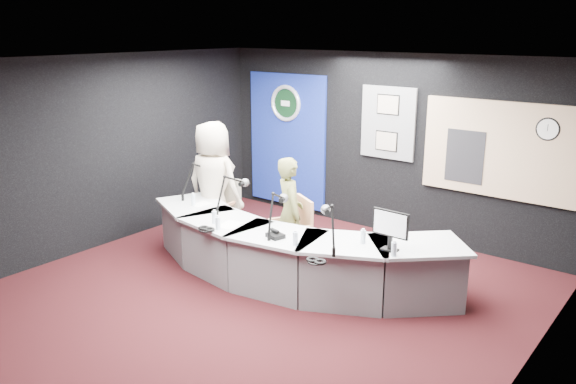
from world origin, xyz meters
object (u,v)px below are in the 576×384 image
Objects in this scene: person_man at (213,184)px; person_woman at (290,214)px; armchair_left at (214,212)px; armchair_right at (290,234)px; broadcast_desk at (285,253)px.

person_man reaches higher than person_woman.
armchair_left is at bearing 35.65° from person_woman.
armchair_right is 0.62× the size of person_woman.
broadcast_desk is 0.57m from person_woman.
armchair_right is at bearing 171.95° from person_man.
person_woman reaches higher than broadcast_desk.
person_woman is at bearing 0.00° from armchair_right.
broadcast_desk is at bearing 156.67° from person_woman.
person_man is (0.00, 0.00, 0.44)m from armchair_left.
broadcast_desk is 2.42× the size of person_man.
person_man is at bearing 0.00° from armchair_left.
person_woman reaches higher than armchair_right.
armchair_left is 0.53× the size of person_man.
person_man is at bearing 35.65° from person_woman.
broadcast_desk is 0.42m from armchair_right.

